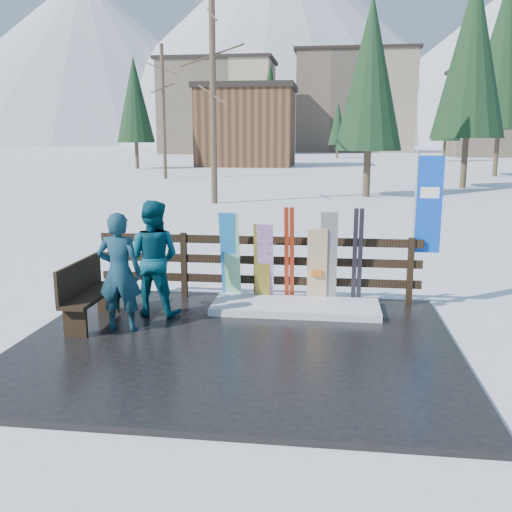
# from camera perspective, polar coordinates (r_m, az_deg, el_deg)

# --- Properties ---
(ground) EXTENTS (700.00, 700.00, 0.00)m
(ground) POSITION_cam_1_polar(r_m,az_deg,el_deg) (8.01, -1.97, -9.14)
(ground) COLOR white
(ground) RESTS_ON ground
(deck) EXTENTS (6.00, 5.00, 0.08)m
(deck) POSITION_cam_1_polar(r_m,az_deg,el_deg) (8.00, -1.97, -8.87)
(deck) COLOR black
(deck) RESTS_ON ground
(fence) EXTENTS (5.60, 0.10, 1.15)m
(fence) POSITION_cam_1_polar(r_m,az_deg,el_deg) (9.89, 0.09, -0.65)
(fence) COLOR black
(fence) RESTS_ON deck
(snow_patch) EXTENTS (2.72, 1.00, 0.12)m
(snow_patch) POSITION_cam_1_polar(r_m,az_deg,el_deg) (9.40, 3.98, -5.11)
(snow_patch) COLOR white
(snow_patch) RESTS_ON deck
(bench) EXTENTS (0.41, 1.50, 0.97)m
(bench) POSITION_cam_1_polar(r_m,az_deg,el_deg) (8.97, -16.55, -3.36)
(bench) COLOR black
(bench) RESTS_ON deck
(snowboard_0) EXTENTS (0.26, 0.36, 1.57)m
(snowboard_0) POSITION_cam_1_polar(r_m,az_deg,el_deg) (9.72, -2.77, -0.11)
(snowboard_0) COLOR #2084D8
(snowboard_0) RESTS_ON deck
(snowboard_1) EXTENTS (0.27, 0.33, 1.56)m
(snowboard_1) POSITION_cam_1_polar(r_m,az_deg,el_deg) (9.72, -2.42, -0.15)
(snowboard_1) COLOR white
(snowboard_1) RESTS_ON deck
(snowboard_2) EXTENTS (0.26, 0.22, 1.38)m
(snowboard_2) POSITION_cam_1_polar(r_m,az_deg,el_deg) (9.66, 0.59, -0.76)
(snowboard_2) COLOR yellow
(snowboard_2) RESTS_ON deck
(snowboard_3) EXTENTS (0.27, 0.32, 1.38)m
(snowboard_3) POSITION_cam_1_polar(r_m,az_deg,el_deg) (9.65, 0.95, -0.76)
(snowboard_3) COLOR white
(snowboard_3) RESTS_ON deck
(snowboard_4) EXTENTS (0.28, 0.29, 1.60)m
(snowboard_4) POSITION_cam_1_polar(r_m,az_deg,el_deg) (9.57, 7.27, -0.29)
(snowboard_4) COLOR black
(snowboard_4) RESTS_ON deck
(snowboard_5) EXTENTS (0.33, 0.25, 1.32)m
(snowboard_5) POSITION_cam_1_polar(r_m,az_deg,el_deg) (9.60, 6.13, -1.09)
(snowboard_5) COLOR silver
(snowboard_5) RESTS_ON deck
(ski_pair_a) EXTENTS (0.17, 0.34, 1.67)m
(ski_pair_a) POSITION_cam_1_polar(r_m,az_deg,el_deg) (9.66, 3.35, 0.08)
(ski_pair_a) COLOR maroon
(ski_pair_a) RESTS_ON deck
(ski_pair_b) EXTENTS (0.17, 0.20, 1.66)m
(ski_pair_b) POSITION_cam_1_polar(r_m,az_deg,el_deg) (9.64, 10.10, -0.12)
(ski_pair_b) COLOR black
(ski_pair_b) RESTS_ON deck
(rental_flag) EXTENTS (0.45, 0.04, 2.60)m
(rental_flag) POSITION_cam_1_polar(r_m,az_deg,el_deg) (9.83, 16.59, 4.39)
(rental_flag) COLOR silver
(rental_flag) RESTS_ON deck
(person_front) EXTENTS (0.66, 0.46, 1.75)m
(person_front) POSITION_cam_1_polar(r_m,az_deg,el_deg) (8.46, -13.50, -1.59)
(person_front) COLOR #194F55
(person_front) RESTS_ON deck
(person_back) EXTENTS (0.94, 0.75, 1.83)m
(person_back) POSITION_cam_1_polar(r_m,az_deg,el_deg) (9.13, -10.29, -0.22)
(person_back) COLOR #094457
(person_back) RESTS_ON deck
(resort_buildings) EXTENTS (73.00, 87.60, 22.60)m
(resort_buildings) POSITION_cam_1_polar(r_m,az_deg,el_deg) (123.00, 7.65, 14.70)
(resort_buildings) COLOR tan
(resort_buildings) RESTS_ON ground
(trees) EXTENTS (41.99, 68.63, 14.51)m
(trees) POSITION_cam_1_polar(r_m,az_deg,el_deg) (54.50, 12.43, 14.51)
(trees) COLOR #382B1E
(trees) RESTS_ON ground
(mountains) EXTENTS (520.00, 260.00, 120.00)m
(mountains) POSITION_cam_1_polar(r_m,az_deg,el_deg) (339.33, 5.79, 19.52)
(mountains) COLOR white
(mountains) RESTS_ON ground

